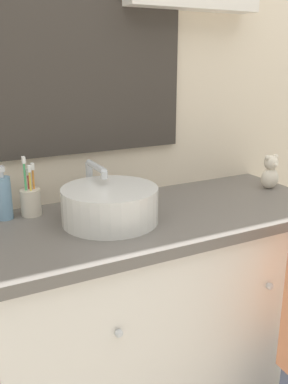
# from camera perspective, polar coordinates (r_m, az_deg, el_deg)

# --- Properties ---
(wall_back) EXTENTS (3.20, 0.18, 2.50)m
(wall_back) POSITION_cam_1_polar(r_m,az_deg,el_deg) (1.63, -2.71, 16.98)
(wall_back) COLOR beige
(wall_back) RESTS_ON ground_plane
(vanity_counter) EXTENTS (1.23, 0.53, 0.79)m
(vanity_counter) POSITION_cam_1_polar(r_m,az_deg,el_deg) (1.63, 2.06, -15.94)
(vanity_counter) COLOR silver
(vanity_counter) RESTS_ON ground_plane
(sink_basin) EXTENTS (0.31, 0.36, 0.17)m
(sink_basin) POSITION_cam_1_polar(r_m,az_deg,el_deg) (1.36, -4.59, -1.58)
(sink_basin) COLOR silver
(sink_basin) RESTS_ON vanity_counter
(toothbrush_holder) EXTENTS (0.07, 0.07, 0.20)m
(toothbrush_holder) POSITION_cam_1_polar(r_m,az_deg,el_deg) (1.46, -14.87, -1.07)
(toothbrush_holder) COLOR beige
(toothbrush_holder) RESTS_ON vanity_counter
(soap_dispenser) EXTENTS (0.05, 0.05, 0.18)m
(soap_dispenser) POSITION_cam_1_polar(r_m,az_deg,el_deg) (1.45, -18.22, -0.68)
(soap_dispenser) COLOR #6B93B2
(soap_dispenser) RESTS_ON vanity_counter
(teddy_bear) EXTENTS (0.08, 0.06, 0.14)m
(teddy_bear) POSITION_cam_1_polar(r_m,az_deg,el_deg) (1.78, 16.49, 2.52)
(teddy_bear) COLOR beige
(teddy_bear) RESTS_ON vanity_counter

